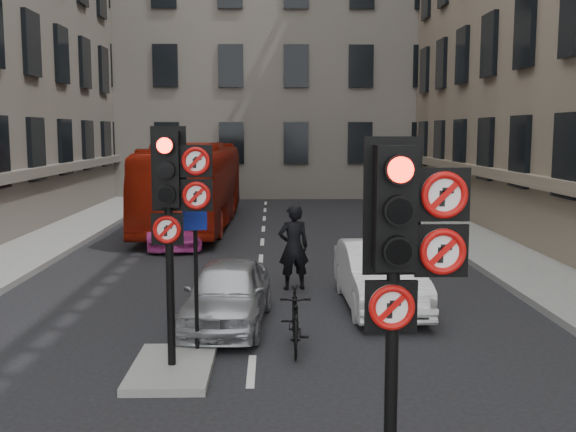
{
  "coord_description": "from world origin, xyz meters",
  "views": [
    {
      "loc": [
        0.32,
        -4.85,
        3.62
      ],
      "look_at": [
        0.51,
        3.23,
        2.6
      ],
      "focal_mm": 42.0,
      "sensor_mm": 36.0,
      "label": 1
    }
  ],
  "objects_px": {
    "signal_near": "(404,249)",
    "info_sign": "(196,260)",
    "car_white": "(379,275)",
    "motorcycle": "(295,320)",
    "bus_red": "(194,185)",
    "motorcyclist": "(294,247)",
    "car_silver": "(227,293)",
    "car_pink": "(177,227)",
    "signal_far": "(174,194)"
  },
  "relations": [
    {
      "from": "signal_near",
      "to": "info_sign",
      "type": "relative_size",
      "value": 1.58
    },
    {
      "from": "car_white",
      "to": "motorcycle",
      "type": "bearing_deg",
      "value": -125.74
    },
    {
      "from": "signal_near",
      "to": "bus_red",
      "type": "bearing_deg",
      "value": 101.83
    },
    {
      "from": "motorcyclist",
      "to": "info_sign",
      "type": "relative_size",
      "value": 0.87
    },
    {
      "from": "car_silver",
      "to": "bus_red",
      "type": "bearing_deg",
      "value": 103.82
    },
    {
      "from": "signal_near",
      "to": "car_pink",
      "type": "relative_size",
      "value": 0.88
    },
    {
      "from": "car_white",
      "to": "signal_far",
      "type": "bearing_deg",
      "value": -136.07
    },
    {
      "from": "motorcycle",
      "to": "motorcyclist",
      "type": "distance_m",
      "value": 4.36
    },
    {
      "from": "motorcycle",
      "to": "motorcyclist",
      "type": "bearing_deg",
      "value": 89.22
    },
    {
      "from": "car_silver",
      "to": "car_pink",
      "type": "xyz_separation_m",
      "value": [
        -2.21,
        9.05,
        -0.03
      ]
    },
    {
      "from": "car_white",
      "to": "bus_red",
      "type": "bearing_deg",
      "value": 111.74
    },
    {
      "from": "car_silver",
      "to": "car_white",
      "type": "height_order",
      "value": "car_white"
    },
    {
      "from": "motorcycle",
      "to": "car_pink",
      "type": "bearing_deg",
      "value": 108.82
    },
    {
      "from": "car_silver",
      "to": "info_sign",
      "type": "distance_m",
      "value": 2.01
    },
    {
      "from": "motorcycle",
      "to": "info_sign",
      "type": "relative_size",
      "value": 0.76
    },
    {
      "from": "signal_far",
      "to": "motorcyclist",
      "type": "bearing_deg",
      "value": 70.16
    },
    {
      "from": "signal_far",
      "to": "car_pink",
      "type": "distance_m",
      "value": 11.81
    },
    {
      "from": "signal_far",
      "to": "car_white",
      "type": "height_order",
      "value": "signal_far"
    },
    {
      "from": "bus_red",
      "to": "motorcycle",
      "type": "height_order",
      "value": "bus_red"
    },
    {
      "from": "signal_near",
      "to": "car_silver",
      "type": "bearing_deg",
      "value": 107.23
    },
    {
      "from": "car_pink",
      "to": "bus_red",
      "type": "height_order",
      "value": "bus_red"
    },
    {
      "from": "car_pink",
      "to": "bus_red",
      "type": "relative_size",
      "value": 0.36
    },
    {
      "from": "car_white",
      "to": "car_silver",
      "type": "bearing_deg",
      "value": -159.33
    },
    {
      "from": "car_white",
      "to": "bus_red",
      "type": "relative_size",
      "value": 0.35
    },
    {
      "from": "car_white",
      "to": "motorcyclist",
      "type": "distance_m",
      "value": 2.39
    },
    {
      "from": "info_sign",
      "to": "bus_red",
      "type": "bearing_deg",
      "value": 78.85
    },
    {
      "from": "bus_red",
      "to": "info_sign",
      "type": "height_order",
      "value": "bus_red"
    },
    {
      "from": "signal_near",
      "to": "motorcyclist",
      "type": "xyz_separation_m",
      "value": [
        -0.67,
        9.34,
        -1.6
      ]
    },
    {
      "from": "car_silver",
      "to": "motorcycle",
      "type": "bearing_deg",
      "value": -45.41
    },
    {
      "from": "car_white",
      "to": "car_pink",
      "type": "xyz_separation_m",
      "value": [
        -5.25,
        7.8,
        -0.08
      ]
    },
    {
      "from": "motorcyclist",
      "to": "car_white",
      "type": "bearing_deg",
      "value": 123.74
    },
    {
      "from": "motorcyclist",
      "to": "bus_red",
      "type": "bearing_deg",
      "value": -84.09
    },
    {
      "from": "signal_far",
      "to": "car_silver",
      "type": "xyz_separation_m",
      "value": [
        0.6,
        2.46,
        -2.09
      ]
    },
    {
      "from": "signal_near",
      "to": "bus_red",
      "type": "relative_size",
      "value": 0.31
    },
    {
      "from": "motorcyclist",
      "to": "car_pink",
      "type": "bearing_deg",
      "value": -72.66
    },
    {
      "from": "signal_near",
      "to": "info_sign",
      "type": "height_order",
      "value": "signal_near"
    },
    {
      "from": "car_white",
      "to": "motorcyclist",
      "type": "height_order",
      "value": "motorcyclist"
    },
    {
      "from": "signal_near",
      "to": "motorcycle",
      "type": "relative_size",
      "value": 2.09
    },
    {
      "from": "car_pink",
      "to": "car_white",
      "type": "bearing_deg",
      "value": -61.52
    },
    {
      "from": "info_sign",
      "to": "signal_near",
      "type": "bearing_deg",
      "value": -81.06
    },
    {
      "from": "car_white",
      "to": "car_pink",
      "type": "bearing_deg",
      "value": 122.39
    },
    {
      "from": "signal_far",
      "to": "motorcycle",
      "type": "xyz_separation_m",
      "value": [
        1.81,
        1.01,
        -2.19
      ]
    },
    {
      "from": "signal_near",
      "to": "car_pink",
      "type": "bearing_deg",
      "value": 105.2
    },
    {
      "from": "bus_red",
      "to": "info_sign",
      "type": "distance_m",
      "value": 15.07
    },
    {
      "from": "car_pink",
      "to": "info_sign",
      "type": "distance_m",
      "value": 10.96
    },
    {
      "from": "car_pink",
      "to": "info_sign",
      "type": "relative_size",
      "value": 1.8
    },
    {
      "from": "car_silver",
      "to": "motorcyclist",
      "type": "relative_size",
      "value": 1.84
    },
    {
      "from": "signal_near",
      "to": "motorcyclist",
      "type": "relative_size",
      "value": 1.81
    },
    {
      "from": "car_pink",
      "to": "signal_far",
      "type": "bearing_deg",
      "value": -87.48
    },
    {
      "from": "signal_far",
      "to": "info_sign",
      "type": "relative_size",
      "value": 1.58
    }
  ]
}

